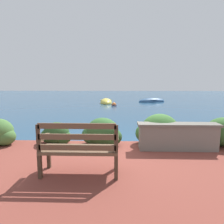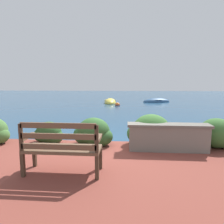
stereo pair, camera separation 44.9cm
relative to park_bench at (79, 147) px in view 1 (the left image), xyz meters
The scene contains 10 objects.
ground_plane 2.17m from the park_bench, 76.26° to the left, with size 80.00×80.00×0.00m.
park_bench is the anchor object (origin of this frame).
stone_wall 2.46m from the park_bench, 33.76° to the left, with size 1.87×0.39×0.63m.
hedge_clump_left 2.00m from the park_bench, 118.48° to the left, with size 0.82×0.59×0.56m.
hedge_clump_centre 1.68m from the park_bench, 81.60° to the left, with size 1.02×0.73×0.69m.
hedge_clump_right 2.41m from the park_bench, 45.81° to the left, with size 1.16×0.83×0.79m.
hedge_clump_far_right 3.65m from the park_bench, 27.57° to the left, with size 1.05×0.75×0.71m.
rowboat_nearest 14.32m from the park_bench, 91.71° to the left, with size 1.24×2.44×0.74m.
rowboat_mid 16.12m from the park_bench, 76.36° to the left, with size 2.78×1.80×0.65m.
mooring_buoy 12.33m from the park_bench, 88.53° to the left, with size 0.42×0.42×0.38m.
Camera 1 is at (0.16, -5.20, 1.77)m, focal length 32.00 mm.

